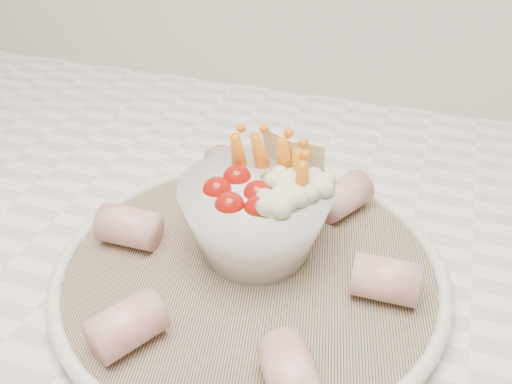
% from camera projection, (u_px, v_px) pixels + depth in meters
% --- Properties ---
extents(serving_platter, '(0.40, 0.40, 0.02)m').
position_uv_depth(serving_platter, '(250.00, 271.00, 0.49)').
color(serving_platter, navy).
rests_on(serving_platter, kitchen_counter).
extents(veggie_bowl, '(0.13, 0.13, 0.10)m').
position_uv_depth(veggie_bowl, '(259.00, 214.00, 0.48)').
color(veggie_bowl, silver).
rests_on(veggie_bowl, serving_platter).
extents(cured_meat_rolls, '(0.28, 0.28, 0.04)m').
position_uv_depth(cured_meat_rolls, '(250.00, 252.00, 0.48)').
color(cured_meat_rolls, '#BC5660').
rests_on(cured_meat_rolls, serving_platter).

